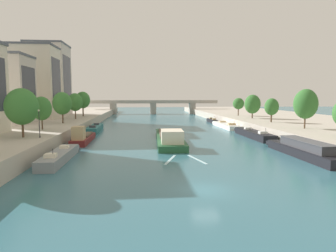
{
  "coord_description": "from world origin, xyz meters",
  "views": [
    {
      "loc": [
        -5.75,
        -25.22,
        8.49
      ],
      "look_at": [
        0.0,
        37.0,
        2.05
      ],
      "focal_mm": 31.07,
      "sensor_mm": 36.0,
      "label": 1
    }
  ],
  "objects": [
    {
      "name": "tree_right_by_lamp",
      "position": [
        25.0,
        40.98,
        5.97
      ],
      "size": [
        3.29,
        3.29,
        5.66
      ],
      "color": "brown",
      "rests_on": "quay_right"
    },
    {
      "name": "building_left_far_end",
      "position": [
        -35.76,
        74.23,
        13.9
      ],
      "size": [
        12.01,
        12.62,
        23.11
      ],
      "color": "#BCB2A8",
      "rests_on": "quay_left"
    },
    {
      "name": "bridge_far",
      "position": [
        0.0,
        114.69,
        4.17
      ],
      "size": [
        61.99,
        4.4,
        6.53
      ],
      "color": "#9E998E",
      "rests_on": "ground"
    },
    {
      "name": "building_left_corner",
      "position": [
        -35.76,
        43.14,
        10.04
      ],
      "size": [
        10.31,
        9.95,
        15.4
      ],
      "color": "#BCB2A8",
      "rests_on": "quay_left"
    },
    {
      "name": "moored_boat_right_far",
      "position": [
        17.16,
        67.01,
        0.56
      ],
      "size": [
        2.11,
        10.09,
        2.15
      ],
      "color": "black",
      "rests_on": "ground"
    },
    {
      "name": "moored_boat_left_lone",
      "position": [
        -16.49,
        13.44,
        0.65
      ],
      "size": [
        2.41,
        13.43,
        2.35
      ],
      "color": "gray",
      "rests_on": "ground"
    },
    {
      "name": "barge_midriver",
      "position": [
        -0.57,
        27.82,
        0.89
      ],
      "size": [
        5.6,
        25.05,
        3.05
      ],
      "color": "#235633",
      "rests_on": "ground"
    },
    {
      "name": "tree_left_by_lamp",
      "position": [
        -23.46,
        19.83,
        6.93
      ],
      "size": [
        4.78,
        4.78,
        7.34
      ],
      "color": "brown",
      "rests_on": "quay_left"
    },
    {
      "name": "wake_behind_barge",
      "position": [
        -0.13,
        12.75,
        0.01
      ],
      "size": [
        5.6,
        6.0,
        0.03
      ],
      "color": "#A5D1DB",
      "rests_on": "ground"
    },
    {
      "name": "quay_left",
      "position": [
        -36.99,
        55.0,
        1.16
      ],
      "size": [
        36.0,
        170.0,
        2.33
      ],
      "primitive_type": "cube",
      "color": "#B7AD9E",
      "rests_on": "ground"
    },
    {
      "name": "tree_right_midway",
      "position": [
        24.97,
        64.49,
        6.11
      ],
      "size": [
        3.51,
        3.51,
        5.58
      ],
      "color": "brown",
      "rests_on": "quay_right"
    },
    {
      "name": "tree_right_far",
      "position": [
        25.34,
        27.32,
        7.01
      ],
      "size": [
        4.39,
        4.39,
        7.52
      ],
      "color": "brown",
      "rests_on": "quay_right"
    },
    {
      "name": "tree_left_second",
      "position": [
        -24.06,
        30.26,
        6.22
      ],
      "size": [
        3.63,
        3.63,
        6.09
      ],
      "color": "brown",
      "rests_on": "quay_left"
    },
    {
      "name": "moored_boat_left_far",
      "position": [
        -16.51,
        28.8,
        0.95
      ],
      "size": [
        2.82,
        13.14,
        3.34
      ],
      "color": "maroon",
      "rests_on": "ground"
    },
    {
      "name": "quay_right",
      "position": [
        36.99,
        55.0,
        1.16
      ],
      "size": [
        36.0,
        170.0,
        2.33
      ],
      "primitive_type": "cube",
      "color": "#B7AD9E",
      "rests_on": "ground"
    },
    {
      "name": "tree_left_distant",
      "position": [
        -23.63,
        42.88,
        6.84
      ],
      "size": [
        4.27,
        4.27,
        7.09
      ],
      "color": "brown",
      "rests_on": "quay_left"
    },
    {
      "name": "building_left_tall",
      "position": [
        -35.76,
        58.02,
        12.28
      ],
      "size": [
        14.14,
        10.36,
        19.87
      ],
      "color": "beige",
      "rests_on": "quay_left"
    },
    {
      "name": "ground_plane",
      "position": [
        0.0,
        0.0,
        0.0
      ],
      "size": [
        400.0,
        400.0,
        0.0
      ],
      "primitive_type": "plane",
      "color": "#336675"
    },
    {
      "name": "tree_left_far",
      "position": [
        -23.51,
        65.79,
        7.28
      ],
      "size": [
        4.39,
        4.39,
        7.53
      ],
      "color": "brown",
      "rests_on": "quay_left"
    },
    {
      "name": "tree_left_past_mid",
      "position": [
        -23.49,
        55.22,
        6.85
      ],
      "size": [
        4.03,
        4.03,
        6.95
      ],
      "color": "brown",
      "rests_on": "quay_left"
    },
    {
      "name": "tree_right_third",
      "position": [
        25.12,
        53.18,
        6.25
      ],
      "size": [
        4.37,
        4.37,
        6.57
      ],
      "color": "brown",
      "rests_on": "quay_right"
    },
    {
      "name": "moored_boat_right_upstream",
      "position": [
        17.31,
        32.37,
        0.7
      ],
      "size": [
        2.94,
        16.34,
        2.46
      ],
      "color": "black",
      "rests_on": "ground"
    },
    {
      "name": "lamppost_left_bank",
      "position": [
        -20.82,
        19.17,
        4.64
      ],
      "size": [
        0.28,
        0.28,
        4.19
      ],
      "color": "black",
      "rests_on": "quay_left"
    },
    {
      "name": "moored_boat_left_downstream",
      "position": [
        -16.92,
        45.89,
        0.69
      ],
      "size": [
        2.74,
        14.18,
        2.44
      ],
      "color": "#23666B",
      "rests_on": "ground"
    },
    {
      "name": "moored_boat_right_lone",
      "position": [
        16.88,
        13.02,
        1.04
      ],
      "size": [
        3.29,
        16.71,
        2.46
      ],
      "color": "black",
      "rests_on": "ground"
    },
    {
      "name": "moored_boat_right_downstream",
      "position": [
        17.26,
        51.64,
        0.58
      ],
      "size": [
        3.7,
        16.77,
        2.21
      ],
      "color": "silver",
      "rests_on": "ground"
    }
  ]
}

